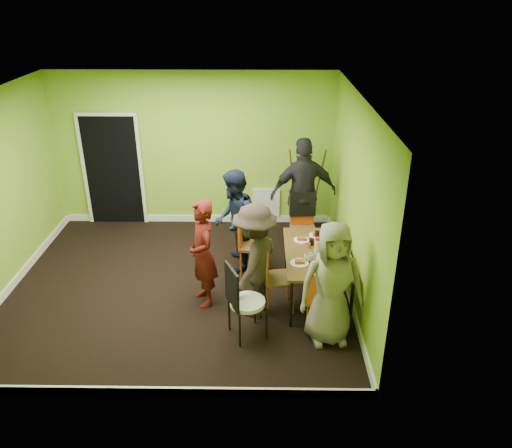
{
  "coord_description": "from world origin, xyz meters",
  "views": [
    {
      "loc": [
        1.23,
        -6.34,
        4.11
      ],
      "look_at": [
        1.14,
        0.0,
        1.03
      ],
      "focal_mm": 35.0,
      "sensor_mm": 36.0,
      "label": 1
    }
  ],
  "objects": [
    {
      "name": "glass_front",
      "position": [
        2.08,
        -0.77,
        0.8
      ],
      "size": [
        0.07,
        0.07,
        0.1
      ],
      "primitive_type": "cylinder",
      "color": "black",
      "rests_on": "dining_table"
    },
    {
      "name": "blue_bottle",
      "position": [
        2.27,
        -0.65,
        0.86
      ],
      "size": [
        0.08,
        0.08,
        0.22
      ],
      "primitive_type": "cylinder",
      "color": "#193BC2",
      "rests_on": "dining_table"
    },
    {
      "name": "chair_front_end",
      "position": [
        1.99,
        -1.04,
        0.49
      ],
      "size": [
        0.48,
        0.48,
        0.88
      ],
      "rotation": [
        0.0,
        0.0,
        -0.42
      ],
      "color": "orange",
      "rests_on": "ground"
    },
    {
      "name": "glass_back",
      "position": [
        2.03,
        0.15,
        0.8
      ],
      "size": [
        0.07,
        0.07,
        0.1
      ],
      "primitive_type": "cylinder",
      "color": "black",
      "rests_on": "dining_table"
    },
    {
      "name": "easel",
      "position": [
        1.98,
        1.79,
        0.79
      ],
      "size": [
        0.64,
        0.6,
        1.6
      ],
      "color": "brown",
      "rests_on": "ground"
    },
    {
      "name": "ground",
      "position": [
        0.0,
        0.0,
        0.0
      ],
      "size": [
        5.0,
        5.0,
        0.0
      ],
      "primitive_type": "plane",
      "color": "black",
      "rests_on": "ground"
    },
    {
      "name": "plate_near_left",
      "position": [
        1.8,
        0.05,
        0.76
      ],
      "size": [
        0.23,
        0.23,
        0.01
      ],
      "primitive_type": "cylinder",
      "color": "white",
      "rests_on": "dining_table"
    },
    {
      "name": "person_back_end",
      "position": [
        1.91,
        1.33,
        0.95
      ],
      "size": [
        1.18,
        0.67,
        1.9
      ],
      "primitive_type": "imported",
      "rotation": [
        0.0,
        0.0,
        3.33
      ],
      "color": "#222227",
      "rests_on": "ground"
    },
    {
      "name": "dining_table",
      "position": [
        2.0,
        -0.29,
        0.7
      ],
      "size": [
        0.9,
        1.5,
        0.75
      ],
      "color": "black",
      "rests_on": "ground"
    },
    {
      "name": "chair_left_far",
      "position": [
        1.03,
        0.37,
        0.6
      ],
      "size": [
        0.5,
        0.5,
        1.07
      ],
      "rotation": [
        0.0,
        0.0,
        -1.71
      ],
      "color": "orange",
      "rests_on": "ground"
    },
    {
      "name": "plate_far_front",
      "position": [
        2.04,
        -0.84,
        0.76
      ],
      "size": [
        0.25,
        0.25,
        0.01
      ],
      "primitive_type": "cylinder",
      "color": "white",
      "rests_on": "dining_table"
    },
    {
      "name": "thermos",
      "position": [
        1.98,
        -0.34,
        0.86
      ],
      "size": [
        0.08,
        0.08,
        0.21
      ],
      "primitive_type": "cylinder",
      "color": "white",
      "rests_on": "dining_table"
    },
    {
      "name": "cup_b",
      "position": [
        2.15,
        -0.32,
        0.8
      ],
      "size": [
        0.11,
        0.11,
        0.1
      ],
      "primitive_type": "imported",
      "color": "white",
      "rests_on": "dining_table"
    },
    {
      "name": "person_left_far",
      "position": [
        0.8,
        0.53,
        0.81
      ],
      "size": [
        0.62,
        0.79,
        1.63
      ],
      "primitive_type": "imported",
      "rotation": [
        0.0,
        0.0,
        -1.57
      ],
      "color": "#131B31",
      "rests_on": "ground"
    },
    {
      "name": "plate_wall_back",
      "position": [
        2.2,
        -0.13,
        0.76
      ],
      "size": [
        0.22,
        0.22,
        0.01
      ],
      "primitive_type": "cylinder",
      "color": "white",
      "rests_on": "dining_table"
    },
    {
      "name": "chair_bentwood",
      "position": [
        0.98,
        -1.18,
        0.57
      ],
      "size": [
        0.54,
        0.53,
        1.04
      ],
      "rotation": [
        0.0,
        0.0,
        -1.14
      ],
      "color": "black",
      "rests_on": "ground"
    },
    {
      "name": "person_standing",
      "position": [
        0.42,
        -0.41,
        0.78
      ],
      "size": [
        0.56,
        0.67,
        1.55
      ],
      "primitive_type": "imported",
      "rotation": [
        0.0,
        0.0,
        -1.18
      ],
      "color": "#54110E",
      "rests_on": "ground"
    },
    {
      "name": "plate_wall_front",
      "position": [
        2.23,
        -0.43,
        0.76
      ],
      "size": [
        0.26,
        0.26,
        0.01
      ],
      "primitive_type": "cylinder",
      "color": "white",
      "rests_on": "dining_table"
    },
    {
      "name": "chair_back_end",
      "position": [
        1.89,
        1.13,
        0.74
      ],
      "size": [
        0.45,
        0.52,
        1.04
      ],
      "rotation": [
        0.0,
        0.0,
        3.2
      ],
      "color": "orange",
      "rests_on": "ground"
    },
    {
      "name": "plate_far_back",
      "position": [
        2.04,
        0.19,
        0.76
      ],
      "size": [
        0.24,
        0.24,
        0.01
      ],
      "primitive_type": "cylinder",
      "color": "white",
      "rests_on": "dining_table"
    },
    {
      "name": "glass_mid",
      "position": [
        1.93,
        -0.09,
        0.8
      ],
      "size": [
        0.07,
        0.07,
        0.1
      ],
      "primitive_type": "cylinder",
      "color": "black",
      "rests_on": "dining_table"
    },
    {
      "name": "chair_left_near",
      "position": [
        1.37,
        -0.55,
        0.56
      ],
      "size": [
        0.48,
        0.47,
        1.0
      ],
      "rotation": [
        0.0,
        0.0,
        -1.41
      ],
      "color": "orange",
      "rests_on": "ground"
    },
    {
      "name": "orange_bottle",
      "position": [
        1.89,
        -0.17,
        0.79
      ],
      "size": [
        0.04,
        0.04,
        0.07
      ],
      "primitive_type": "cylinder",
      "color": "orange",
      "rests_on": "dining_table"
    },
    {
      "name": "person_left_near",
      "position": [
        1.13,
        -0.65,
        0.8
      ],
      "size": [
        0.95,
        1.19,
        1.61
      ],
      "primitive_type": "imported",
      "rotation": [
        0.0,
        0.0,
        -1.97
      ],
      "color": "#322821",
      "rests_on": "ground"
    },
    {
      "name": "person_front_end",
      "position": [
        2.08,
        -1.21,
        0.81
      ],
      "size": [
        0.85,
        0.61,
        1.63
      ],
      "primitive_type": "imported",
      "rotation": [
        0.0,
        0.0,
        0.12
      ],
      "color": "gray",
      "rests_on": "ground"
    },
    {
      "name": "plate_near_right",
      "position": [
        1.73,
        -0.61,
        0.76
      ],
      "size": [
        0.25,
        0.25,
        0.01
      ],
      "primitive_type": "cylinder",
      "color": "white",
      "rests_on": "dining_table"
    },
    {
      "name": "cup_a",
      "position": [
        1.85,
        -0.53,
        0.8
      ],
      "size": [
        0.13,
        0.13,
        0.1
      ],
      "primitive_type": "imported",
      "color": "white",
      "rests_on": "dining_table"
    },
    {
      "name": "room_walls",
      "position": [
        -0.02,
        0.04,
        0.99
      ],
      "size": [
        5.04,
        4.54,
        2.82
      ],
      "color": "#8ABD30",
      "rests_on": "ground"
    }
  ]
}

